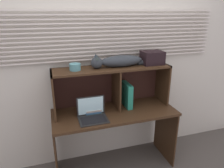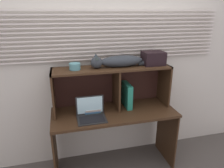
{
  "view_description": "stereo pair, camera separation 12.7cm",
  "coord_description": "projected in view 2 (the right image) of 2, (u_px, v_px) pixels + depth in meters",
  "views": [
    {
      "loc": [
        -0.65,
        -1.78,
        1.86
      ],
      "look_at": [
        0.0,
        0.34,
        1.06
      ],
      "focal_mm": 32.94,
      "sensor_mm": 36.0,
      "label": 1
    },
    {
      "loc": [
        -0.53,
        -1.81,
        1.86
      ],
      "look_at": [
        0.0,
        0.34,
        1.06
      ],
      "focal_mm": 32.94,
      "sensor_mm": 36.0,
      "label": 2
    }
  ],
  "objects": [
    {
      "name": "small_basket",
      "position": [
        75.0,
        66.0,
        2.18
      ],
      "size": [
        0.12,
        0.12,
        0.07
      ],
      "primitive_type": "cylinder",
      "color": "teal",
      "rests_on": "hutch_shelf_unit"
    },
    {
      "name": "back_panel_with_blinds",
      "position": [
        108.0,
        63.0,
        2.48
      ],
      "size": [
        4.4,
        0.08,
        2.5
      ],
      "color": "beige",
      "rests_on": "ground"
    },
    {
      "name": "desk",
      "position": [
        114.0,
        123.0,
        2.41
      ],
      "size": [
        1.41,
        0.55,
        0.77
      ],
      "color": "#392414",
      "rests_on": "ground"
    },
    {
      "name": "storage_box",
      "position": [
        153.0,
        58.0,
        2.37
      ],
      "size": [
        0.24,
        0.19,
        0.15
      ],
      "primitive_type": "cube",
      "color": "black",
      "rests_on": "hutch_shelf_unit"
    },
    {
      "name": "book_stack",
      "position": [
        92.0,
        108.0,
        2.39
      ],
      "size": [
        0.18,
        0.26,
        0.05
      ],
      "color": "#4B684D",
      "rests_on": "desk"
    },
    {
      "name": "hutch_shelf_unit",
      "position": [
        112.0,
        80.0,
        2.37
      ],
      "size": [
        1.33,
        0.32,
        0.5
      ],
      "color": "#392414",
      "rests_on": "desk"
    },
    {
      "name": "laptop",
      "position": [
        91.0,
        114.0,
        2.2
      ],
      "size": [
        0.31,
        0.23,
        0.23
      ],
      "color": "black",
      "rests_on": "desk"
    },
    {
      "name": "binder_upright",
      "position": [
        127.0,
        95.0,
        2.45
      ],
      "size": [
        0.06,
        0.26,
        0.29
      ],
      "primitive_type": "cube",
      "color": "#237F67",
      "rests_on": "desk"
    },
    {
      "name": "cat",
      "position": [
        119.0,
        61.0,
        2.28
      ],
      "size": [
        0.85,
        0.15,
        0.16
      ],
      "color": "#2C3136",
      "rests_on": "hutch_shelf_unit"
    }
  ]
}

